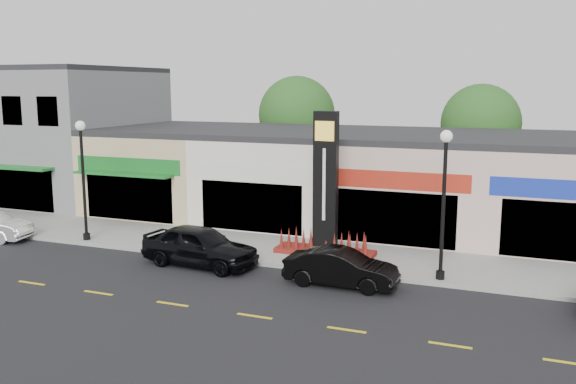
% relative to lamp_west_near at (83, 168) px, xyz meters
% --- Properties ---
extents(ground, '(120.00, 120.00, 0.00)m').
position_rel_lamp_west_near_xyz_m(ground, '(8.00, -2.50, -3.48)').
color(ground, black).
rests_on(ground, ground).
extents(sidewalk, '(52.00, 4.30, 0.15)m').
position_rel_lamp_west_near_xyz_m(sidewalk, '(8.00, 1.85, -3.40)').
color(sidewalk, gray).
rests_on(sidewalk, ground).
extents(curb, '(52.00, 0.20, 0.15)m').
position_rel_lamp_west_near_xyz_m(curb, '(8.00, -0.40, -3.40)').
color(curb, gray).
rests_on(curb, ground).
extents(building_grey_2story, '(12.00, 10.95, 8.30)m').
position_rel_lamp_west_near_xyz_m(building_grey_2story, '(-10.00, 8.98, 0.67)').
color(building_grey_2story, slate).
rests_on(building_grey_2story, ground).
extents(shop_beige, '(7.00, 10.85, 4.80)m').
position_rel_lamp_west_near_xyz_m(shop_beige, '(-0.50, 8.96, -1.08)').
color(shop_beige, tan).
rests_on(shop_beige, ground).
extents(shop_cream, '(7.00, 10.01, 4.80)m').
position_rel_lamp_west_near_xyz_m(shop_cream, '(6.50, 8.97, -1.08)').
color(shop_cream, beige).
rests_on(shop_cream, ground).
extents(shop_pink_w, '(7.00, 10.01, 4.80)m').
position_rel_lamp_west_near_xyz_m(shop_pink_w, '(13.50, 8.97, -1.08)').
color(shop_pink_w, beige).
rests_on(shop_pink_w, ground).
extents(shop_pink_e, '(7.00, 10.01, 4.80)m').
position_rel_lamp_west_near_xyz_m(shop_pink_e, '(20.50, 8.97, -1.08)').
color(shop_pink_e, beige).
rests_on(shop_pink_e, ground).
extents(tree_rear_west, '(5.20, 5.20, 7.83)m').
position_rel_lamp_west_near_xyz_m(tree_rear_west, '(4.00, 17.00, 1.74)').
color(tree_rear_west, '#382619').
rests_on(tree_rear_west, ground).
extents(tree_rear_mid, '(4.80, 4.80, 7.29)m').
position_rel_lamp_west_near_xyz_m(tree_rear_mid, '(16.00, 17.00, 1.41)').
color(tree_rear_mid, '#382619').
rests_on(tree_rear_mid, ground).
extents(lamp_west_near, '(0.44, 0.44, 5.47)m').
position_rel_lamp_west_near_xyz_m(lamp_west_near, '(0.00, 0.00, 0.00)').
color(lamp_west_near, black).
rests_on(lamp_west_near, sidewalk).
extents(lamp_east_near, '(0.44, 0.44, 5.47)m').
position_rel_lamp_west_near_xyz_m(lamp_east_near, '(16.00, 0.00, 0.00)').
color(lamp_east_near, black).
rests_on(lamp_east_near, sidewalk).
extents(pylon_sign, '(4.20, 1.30, 6.00)m').
position_rel_lamp_west_near_xyz_m(pylon_sign, '(11.00, 1.70, -1.20)').
color(pylon_sign, maroon).
rests_on(pylon_sign, sidewalk).
extents(car_black_sedan, '(2.43, 5.02, 1.65)m').
position_rel_lamp_west_near_xyz_m(car_black_sedan, '(6.69, -1.29, -2.65)').
color(car_black_sedan, black).
rests_on(car_black_sedan, ground).
extents(car_black_conv, '(1.49, 4.12, 1.35)m').
position_rel_lamp_west_near_xyz_m(car_black_conv, '(12.69, -1.66, -2.80)').
color(car_black_conv, black).
rests_on(car_black_conv, ground).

